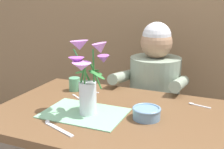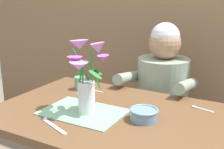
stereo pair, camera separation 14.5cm
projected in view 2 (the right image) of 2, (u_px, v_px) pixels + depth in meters
wood_panel_backdrop at (180, 2)px, 2.19m from camera, size 4.00×0.10×2.50m
dining_table at (113, 130)px, 1.46m from camera, size 1.20×0.80×0.74m
seated_person at (162, 107)px, 1.99m from camera, size 0.45×0.47×1.14m
striped_placemat at (83, 112)px, 1.44m from camera, size 0.40×0.28×0.00m
flower_vase at (86, 76)px, 1.38m from camera, size 0.22×0.24×0.36m
ceramic_bowl at (144, 114)px, 1.35m from camera, size 0.14×0.14×0.06m
dinner_knife at (54, 127)px, 1.28m from camera, size 0.18×0.09×0.00m
tea_cup at (80, 83)px, 1.78m from camera, size 0.09×0.07×0.08m
spoon_1 at (46, 116)px, 1.39m from camera, size 0.08×0.11×0.01m
spoon_2 at (199, 108)px, 1.49m from camera, size 0.12×0.04×0.01m
spoon_3 at (92, 90)px, 1.77m from camera, size 0.12×0.02×0.01m
spoon_4 at (82, 97)px, 1.64m from camera, size 0.11×0.08×0.01m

